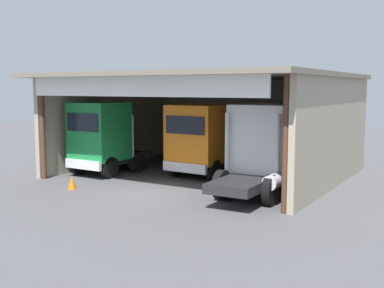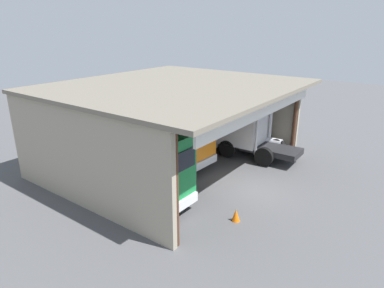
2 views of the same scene
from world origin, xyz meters
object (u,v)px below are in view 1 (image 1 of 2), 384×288
object	(u,v)px
truck_white_center_left_bay	(263,147)
oil_drum	(212,152)
tool_cart	(281,157)
truck_orange_yard_outside	(203,139)
traffic_cone	(72,183)
truck_green_center_right_bay	(102,137)

from	to	relation	value
truck_white_center_left_bay	oil_drum	bearing A→B (deg)	130.13
tool_cart	oil_drum	bearing A→B (deg)	178.97
truck_orange_yard_outside	tool_cart	distance (m)	5.61
truck_orange_yard_outside	traffic_cone	size ratio (longest dim) A/B	9.27
oil_drum	tool_cart	xyz separation A→B (m)	(4.44, -0.08, 0.04)
tool_cart	truck_green_center_right_bay	bearing A→B (deg)	-133.09
oil_drum	traffic_cone	bearing A→B (deg)	-95.06
truck_white_center_left_bay	tool_cart	distance (m)	7.51
truck_orange_yard_outside	truck_white_center_left_bay	bearing A→B (deg)	155.03
truck_green_center_right_bay	truck_white_center_left_bay	world-z (taller)	truck_white_center_left_bay
truck_green_center_right_bay	traffic_cone	xyz separation A→B (m)	(1.29, -3.37, -1.60)
oil_drum	tool_cart	bearing A→B (deg)	-1.03
truck_orange_yard_outside	traffic_cone	distance (m)	6.57
truck_orange_yard_outside	truck_white_center_left_bay	world-z (taller)	truck_white_center_left_bay
truck_orange_yard_outside	tool_cart	size ratio (longest dim) A/B	5.19
truck_green_center_right_bay	truck_orange_yard_outside	bearing A→B (deg)	-154.29
truck_orange_yard_outside	tool_cart	bearing A→B (deg)	-110.49
truck_green_center_right_bay	oil_drum	world-z (taller)	truck_green_center_right_bay
truck_green_center_right_bay	truck_orange_yard_outside	size ratio (longest dim) A/B	0.84
traffic_cone	truck_orange_yard_outside	bearing A→B (deg)	59.17
truck_white_center_left_bay	tool_cart	bearing A→B (deg)	103.83
truck_orange_yard_outside	traffic_cone	bearing A→B (deg)	61.44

